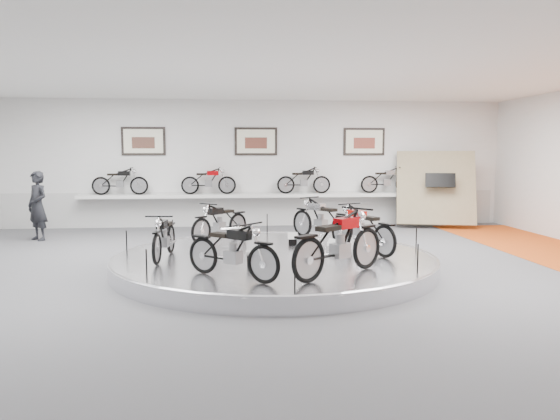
{
  "coord_description": "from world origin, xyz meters",
  "views": [
    {
      "loc": [
        -0.94,
        -10.43,
        2.34
      ],
      "look_at": [
        0.14,
        0.6,
        1.18
      ],
      "focal_mm": 35.0,
      "sensor_mm": 36.0,
      "label": 1
    }
  ],
  "objects": [
    {
      "name": "floor",
      "position": [
        0.0,
        0.0,
        0.0
      ],
      "size": [
        16.0,
        16.0,
        0.0
      ],
      "primitive_type": "plane",
      "color": "#525255",
      "rests_on": "ground"
    },
    {
      "name": "bike_f",
      "position": [
        0.91,
        -1.64,
        0.86
      ],
      "size": [
        1.9,
        1.71,
        1.12
      ],
      "primitive_type": null,
      "rotation": [
        0.0,
        0.0,
        6.96
      ],
      "color": "#880105",
      "rests_on": "display_platform"
    },
    {
      "name": "visitor",
      "position": [
        -5.98,
        4.63,
        0.93
      ],
      "size": [
        0.81,
        0.77,
        1.86
      ],
      "primitive_type": "imported",
      "rotation": [
        0.0,
        0.0,
        -0.69
      ],
      "color": "black",
      "rests_on": "floor"
    },
    {
      "name": "ceiling",
      "position": [
        0.0,
        0.0,
        4.0
      ],
      "size": [
        16.0,
        16.0,
        0.0
      ],
      "primitive_type": "plane",
      "rotation": [
        3.14,
        0.0,
        0.0
      ],
      "color": "white",
      "rests_on": "wall_back"
    },
    {
      "name": "bike_d",
      "position": [
        -2.15,
        0.12,
        0.74
      ],
      "size": [
        0.7,
        1.56,
        0.89
      ],
      "primitive_type": null,
      "rotation": [
        0.0,
        0.0,
        4.6
      ],
      "color": "black",
      "rests_on": "display_platform"
    },
    {
      "name": "poster_left",
      "position": [
        -3.5,
        6.96,
        2.7
      ],
      "size": [
        1.35,
        0.06,
        0.88
      ],
      "primitive_type": "cube",
      "color": "white",
      "rests_on": "wall_back"
    },
    {
      "name": "shelf_bike_c",
      "position": [
        1.5,
        6.7,
        1.42
      ],
      "size": [
        1.22,
        0.43,
        0.73
      ],
      "primitive_type": null,
      "color": "black",
      "rests_on": "shelf"
    },
    {
      "name": "shelf_bike_b",
      "position": [
        -1.5,
        6.7,
        1.42
      ],
      "size": [
        1.22,
        0.43,
        0.73
      ],
      "primitive_type": null,
      "color": "#880105",
      "rests_on": "shelf"
    },
    {
      "name": "shelf_bike_a",
      "position": [
        -4.2,
        6.7,
        1.42
      ],
      "size": [
        1.22,
        0.43,
        0.73
      ],
      "primitive_type": null,
      "color": "black",
      "rests_on": "shelf"
    },
    {
      "name": "dado_band",
      "position": [
        0.0,
        6.98,
        0.55
      ],
      "size": [
        15.68,
        0.04,
        1.1
      ],
      "primitive_type": "cube",
      "color": "#BCBCBA",
      "rests_on": "floor"
    },
    {
      "name": "wall_back",
      "position": [
        0.0,
        7.0,
        2.0
      ],
      "size": [
        16.0,
        0.0,
        16.0
      ],
      "primitive_type": "plane",
      "rotation": [
        1.57,
        0.0,
        0.0
      ],
      "color": "silver",
      "rests_on": "floor"
    },
    {
      "name": "shelf_bike_d",
      "position": [
        4.2,
        6.7,
        1.42
      ],
      "size": [
        1.22,
        0.43,
        0.73
      ],
      "primitive_type": null,
      "color": "#ACACB0",
      "rests_on": "shelf"
    },
    {
      "name": "wall_front",
      "position": [
        0.0,
        -7.0,
        2.0
      ],
      "size": [
        16.0,
        0.0,
        16.0
      ],
      "primitive_type": "plane",
      "rotation": [
        -1.57,
        0.0,
        0.0
      ],
      "color": "silver",
      "rests_on": "floor"
    },
    {
      "name": "bike_c",
      "position": [
        -1.1,
        2.15,
        0.76
      ],
      "size": [
        1.45,
        1.52,
        0.91
      ],
      "primitive_type": null,
      "rotation": [
        0.0,
        0.0,
        3.97
      ],
      "color": "black",
      "rests_on": "display_platform"
    },
    {
      "name": "poster_right",
      "position": [
        3.5,
        6.96,
        2.7
      ],
      "size": [
        1.35,
        0.06,
        0.88
      ],
      "primitive_type": "cube",
      "color": "white",
      "rests_on": "wall_back"
    },
    {
      "name": "shelf",
      "position": [
        0.0,
        6.7,
        1.0
      ],
      "size": [
        11.0,
        0.55,
        0.1
      ],
      "primitive_type": "cube",
      "color": "silver",
      "rests_on": "wall_back"
    },
    {
      "name": "poster_center",
      "position": [
        0.0,
        6.96,
        2.7
      ],
      "size": [
        1.35,
        0.06,
        0.88
      ],
      "primitive_type": "cube",
      "color": "white",
      "rests_on": "wall_back"
    },
    {
      "name": "bike_e",
      "position": [
        -0.86,
        -1.67,
        0.77
      ],
      "size": [
        1.59,
        1.48,
        0.94
      ],
      "primitive_type": null,
      "rotation": [
        0.0,
        0.0,
        5.57
      ],
      "color": "black",
      "rests_on": "display_platform"
    },
    {
      "name": "display_platform",
      "position": [
        0.0,
        0.3,
        0.15
      ],
      "size": [
        6.4,
        6.4,
        0.3
      ],
      "primitive_type": "cylinder",
      "color": "silver",
      "rests_on": "floor"
    },
    {
      "name": "bike_a",
      "position": [
        1.81,
        0.4,
        0.8
      ],
      "size": [
        1.28,
        1.78,
        0.99
      ],
      "primitive_type": null,
      "rotation": [
        0.0,
        0.0,
        2.03
      ],
      "color": "#BF1008",
      "rests_on": "display_platform"
    },
    {
      "name": "platform_rim",
      "position": [
        0.0,
        0.3,
        0.27
      ],
      "size": [
        6.4,
        6.4,
        0.1
      ],
      "primitive_type": "torus",
      "color": "#B2B2BA",
      "rests_on": "display_platform"
    },
    {
      "name": "display_panel",
      "position": [
        5.6,
        6.1,
        1.25
      ],
      "size": [
        2.56,
        1.52,
        2.3
      ],
      "primitive_type": "cube",
      "rotation": [
        -0.35,
        0.0,
        -0.26
      ],
      "color": "gray",
      "rests_on": "floor"
    },
    {
      "name": "bike_b",
      "position": [
        1.26,
        2.07,
        0.8
      ],
      "size": [
        1.43,
        1.75,
        1.0
      ],
      "primitive_type": null,
      "rotation": [
        0.0,
        0.0,
        2.15
      ],
      "color": "#ACACB0",
      "rests_on": "display_platform"
    }
  ]
}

